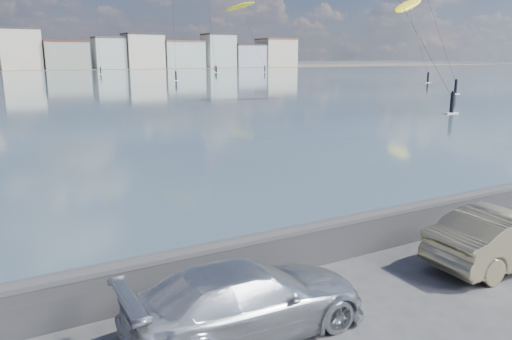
% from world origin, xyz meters
% --- Properties ---
extents(ground, '(700.00, 700.00, 0.00)m').
position_xyz_m(ground, '(0.00, 0.00, 0.00)').
color(ground, '#333335').
rests_on(ground, ground).
extents(bay_water, '(500.00, 177.00, 0.00)m').
position_xyz_m(bay_water, '(0.00, 91.50, 0.01)').
color(bay_water, '#394D5D').
rests_on(bay_water, ground).
extents(seawall, '(400.00, 0.36, 1.08)m').
position_xyz_m(seawall, '(0.00, 2.70, 0.58)').
color(seawall, '#28282B').
rests_on(seawall, ground).
extents(car_silver, '(4.62, 1.92, 1.33)m').
position_xyz_m(car_silver, '(-1.00, 0.77, 0.67)').
color(car_silver, silver).
rests_on(car_silver, ground).
extents(car_champagne, '(4.31, 1.61, 1.41)m').
position_xyz_m(car_champagne, '(5.93, 0.42, 0.70)').
color(car_champagne, tan).
rests_on(car_champagne, ground).
extents(kitesurfer_1, '(8.86, 9.35, 16.64)m').
position_xyz_m(kitesurfer_1, '(69.67, 66.27, 14.05)').
color(kitesurfer_1, yellow).
rests_on(kitesurfer_1, ground).
extents(kitesurfer_11, '(9.28, 11.41, 21.29)m').
position_xyz_m(kitesurfer_11, '(68.14, 132.39, 19.04)').
color(kitesurfer_11, yellow).
rests_on(kitesurfer_11, ground).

